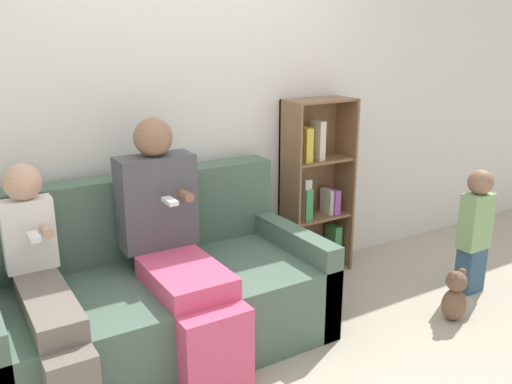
{
  "coord_description": "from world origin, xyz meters",
  "views": [
    {
      "loc": [
        -1.32,
        -2.04,
        1.7
      ],
      "look_at": [
        0.31,
        0.62,
        0.78
      ],
      "focal_mm": 38.0,
      "sensor_mm": 36.0,
      "label": 1
    }
  ],
  "objects_px": {
    "couch": "(155,296)",
    "toddler_standing": "(475,228)",
    "bookshelf": "(314,194)",
    "adult_seated": "(174,240)",
    "child_seated": "(46,290)",
    "teddy_bear": "(455,297)"
  },
  "relations": [
    {
      "from": "child_seated",
      "to": "bookshelf",
      "type": "height_order",
      "value": "bookshelf"
    },
    {
      "from": "adult_seated",
      "to": "bookshelf",
      "type": "bearing_deg",
      "value": 19.58
    },
    {
      "from": "adult_seated",
      "to": "child_seated",
      "type": "xyz_separation_m",
      "value": [
        -0.67,
        -0.05,
        -0.09
      ]
    },
    {
      "from": "couch",
      "to": "toddler_standing",
      "type": "relative_size",
      "value": 2.14
    },
    {
      "from": "child_seated",
      "to": "toddler_standing",
      "type": "relative_size",
      "value": 1.28
    },
    {
      "from": "bookshelf",
      "to": "adult_seated",
      "type": "bearing_deg",
      "value": -160.42
    },
    {
      "from": "child_seated",
      "to": "couch",
      "type": "bearing_deg",
      "value": 15.05
    },
    {
      "from": "couch",
      "to": "adult_seated",
      "type": "xyz_separation_m",
      "value": [
        0.08,
        -0.11,
        0.35
      ]
    },
    {
      "from": "adult_seated",
      "to": "toddler_standing",
      "type": "height_order",
      "value": "adult_seated"
    },
    {
      "from": "adult_seated",
      "to": "bookshelf",
      "type": "height_order",
      "value": "same"
    },
    {
      "from": "adult_seated",
      "to": "child_seated",
      "type": "distance_m",
      "value": 0.68
    },
    {
      "from": "couch",
      "to": "bookshelf",
      "type": "xyz_separation_m",
      "value": [
        1.36,
        0.35,
        0.29
      ]
    },
    {
      "from": "couch",
      "to": "teddy_bear",
      "type": "distance_m",
      "value": 1.8
    },
    {
      "from": "bookshelf",
      "to": "child_seated",
      "type": "bearing_deg",
      "value": -165.49
    },
    {
      "from": "adult_seated",
      "to": "toddler_standing",
      "type": "distance_m",
      "value": 2.04
    },
    {
      "from": "child_seated",
      "to": "bookshelf",
      "type": "bearing_deg",
      "value": 14.51
    },
    {
      "from": "couch",
      "to": "toddler_standing",
      "type": "height_order",
      "value": "couch"
    },
    {
      "from": "child_seated",
      "to": "bookshelf",
      "type": "distance_m",
      "value": 2.02
    },
    {
      "from": "couch",
      "to": "teddy_bear",
      "type": "xyz_separation_m",
      "value": [
        1.65,
        -0.7,
        -0.14
      ]
    },
    {
      "from": "adult_seated",
      "to": "toddler_standing",
      "type": "relative_size",
      "value": 1.49
    },
    {
      "from": "couch",
      "to": "teddy_bear",
      "type": "bearing_deg",
      "value": -22.99
    },
    {
      "from": "adult_seated",
      "to": "child_seated",
      "type": "height_order",
      "value": "adult_seated"
    }
  ]
}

